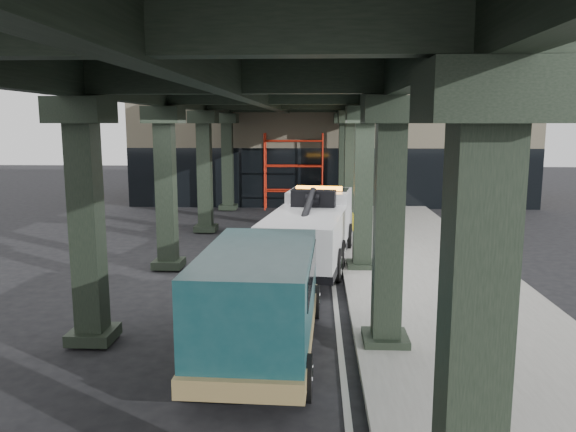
# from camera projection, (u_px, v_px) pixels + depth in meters

# --- Properties ---
(ground) EXTENTS (90.00, 90.00, 0.00)m
(ground) POSITION_uv_depth(u_px,v_px,m) (272.00, 289.00, 15.41)
(ground) COLOR black
(ground) RESTS_ON ground
(sidewalk) EXTENTS (5.00, 40.00, 0.15)m
(sidewalk) POSITION_uv_depth(u_px,v_px,m) (424.00, 270.00, 17.15)
(sidewalk) COLOR gray
(sidewalk) RESTS_ON ground
(lane_stripe) EXTENTS (0.12, 38.00, 0.01)m
(lane_stripe) POSITION_uv_depth(u_px,v_px,m) (332.00, 271.00, 17.30)
(lane_stripe) COLOR silver
(lane_stripe) RESTS_ON ground
(viaduct) EXTENTS (7.40, 32.00, 6.40)m
(viaduct) POSITION_uv_depth(u_px,v_px,m) (263.00, 90.00, 16.51)
(viaduct) COLOR black
(viaduct) RESTS_ON ground
(building) EXTENTS (22.00, 10.00, 8.00)m
(building) POSITION_uv_depth(u_px,v_px,m) (330.00, 132.00, 34.36)
(building) COLOR #C6B793
(building) RESTS_ON ground
(scaffolding) EXTENTS (3.08, 0.88, 4.00)m
(scaffolding) POSITION_uv_depth(u_px,v_px,m) (294.00, 169.00, 29.49)
(scaffolding) COLOR red
(scaffolding) RESTS_ON ground
(tow_truck) EXTENTS (3.04, 7.72, 2.47)m
(tow_truck) POSITION_uv_depth(u_px,v_px,m) (312.00, 227.00, 18.08)
(tow_truck) COLOR black
(tow_truck) RESTS_ON ground
(towed_van) EXTENTS (2.34, 5.48, 2.20)m
(towed_van) POSITION_uv_depth(u_px,v_px,m) (260.00, 298.00, 10.79)
(towed_van) COLOR #123B40
(towed_van) RESTS_ON ground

